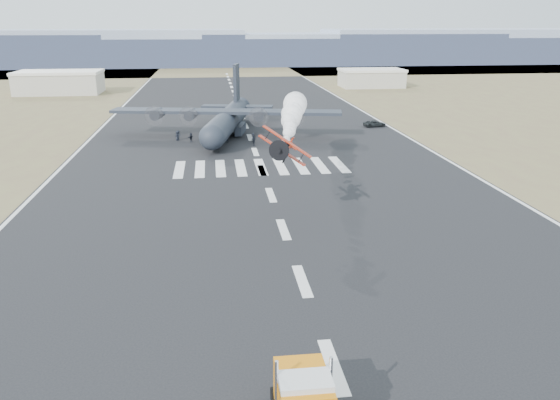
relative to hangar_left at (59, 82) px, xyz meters
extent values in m
plane|color=black|center=(52.00, -145.00, -3.41)|extent=(500.00, 500.00, 0.00)
cube|color=brown|center=(52.00, 85.00, -3.41)|extent=(500.00, 80.00, 0.00)
cube|color=#8997AF|center=(-13.00, 115.00, 5.09)|extent=(150.00, 50.00, 17.00)
cube|color=#8997AF|center=(52.00, 115.00, 3.09)|extent=(150.00, 50.00, 13.00)
cube|color=#8997AF|center=(117.00, 115.00, 4.09)|extent=(150.00, 50.00, 15.00)
cube|color=#8997AF|center=(182.00, 115.00, 5.09)|extent=(150.00, 50.00, 17.00)
cube|color=#A8A395|center=(0.00, 0.00, -0.41)|extent=(24.00, 14.00, 6.00)
cube|color=silver|center=(0.00, 0.00, 2.89)|extent=(24.50, 14.50, 0.80)
cube|color=#A8A395|center=(98.00, 5.00, -0.81)|extent=(20.00, 12.00, 5.20)
cube|color=silver|center=(98.00, 5.00, 2.09)|extent=(20.50, 12.50, 0.80)
cube|color=silver|center=(49.12, -151.15, 0.16)|extent=(2.67, 1.72, 0.53)
cube|color=orange|center=(49.13, -149.55, -1.38)|extent=(2.67, 2.14, 2.77)
cylinder|color=black|center=(47.91, -148.27, -2.82)|extent=(0.43, 1.17, 1.17)
cylinder|color=black|center=(50.36, -148.28, -2.82)|extent=(0.43, 1.17, 1.17)
cylinder|color=red|center=(52.43, -118.56, 4.80)|extent=(1.73, 4.84, 0.86)
sphere|color=black|center=(52.47, -118.37, 5.14)|extent=(0.67, 0.67, 0.67)
cylinder|color=black|center=(52.00, -120.81, 4.80)|extent=(1.04, 0.74, 0.95)
cylinder|color=black|center=(51.94, -121.13, 4.80)|extent=(2.06, 0.42, 2.10)
cube|color=red|center=(52.36, -118.93, 4.47)|extent=(5.03, 1.86, 3.04)
cube|color=red|center=(52.31, -119.21, 5.61)|extent=(5.19, 1.89, 3.14)
cube|color=red|center=(52.84, -116.41, 5.28)|extent=(0.25, 0.86, 0.95)
cube|color=red|center=(52.84, -116.41, 4.80)|extent=(2.00, 1.01, 0.08)
cylinder|color=black|center=(51.54, -119.17, 3.66)|extent=(0.19, 0.43, 0.42)
cylinder|color=black|center=(53.04, -119.45, 3.66)|extent=(0.19, 0.43, 0.42)
sphere|color=white|center=(52.88, -116.22, 4.80)|extent=(0.67, 0.67, 0.67)
sphere|color=white|center=(53.31, -113.97, 4.83)|extent=(0.92, 0.92, 0.92)
sphere|color=white|center=(53.73, -111.73, 4.86)|extent=(1.18, 1.18, 1.18)
sphere|color=white|center=(54.16, -109.48, 4.89)|extent=(1.43, 1.43, 1.43)
sphere|color=white|center=(54.59, -107.23, 4.92)|extent=(1.68, 1.68, 1.68)
sphere|color=white|center=(55.02, -104.99, 4.95)|extent=(1.94, 1.94, 1.94)
sphere|color=white|center=(55.44, -102.74, 4.98)|extent=(2.19, 2.19, 2.19)
sphere|color=white|center=(55.87, -100.50, 5.00)|extent=(2.45, 2.45, 2.45)
sphere|color=white|center=(56.30, -98.25, 5.03)|extent=(2.70, 2.70, 2.70)
sphere|color=white|center=(56.73, -96.00, 5.06)|extent=(2.95, 2.95, 2.95)
sphere|color=white|center=(57.16, -93.76, 5.09)|extent=(3.21, 3.21, 3.21)
sphere|color=white|center=(57.58, -91.51, 5.12)|extent=(3.46, 3.46, 3.46)
sphere|color=white|center=(58.01, -89.26, 5.15)|extent=(3.72, 3.72, 3.72)
cylinder|color=black|center=(47.87, -70.93, -0.63)|extent=(10.09, 30.19, 4.28)
sphere|color=black|center=(44.92, -85.60, -0.63)|extent=(4.28, 4.28, 4.28)
cone|color=black|center=(50.82, -56.25, -0.63)|extent=(5.46, 7.13, 4.28)
cube|color=black|center=(47.66, -71.97, 1.40)|extent=(42.81, 12.83, 0.53)
cylinder|color=black|center=(34.97, -69.97, 0.87)|extent=(2.69, 4.36, 1.92)
cylinder|color=#3F3F44|center=(34.55, -72.07, 0.87)|extent=(3.57, 0.77, 3.64)
cylinder|color=black|center=(41.26, -71.23, 0.87)|extent=(2.69, 4.36, 1.92)
cylinder|color=#3F3F44|center=(40.84, -73.33, 0.87)|extent=(3.57, 0.77, 3.64)
cylinder|color=black|center=(53.84, -73.76, 0.87)|extent=(2.69, 4.36, 1.92)
cylinder|color=#3F3F44|center=(53.42, -75.86, 0.87)|extent=(3.57, 0.77, 3.64)
cylinder|color=black|center=(60.13, -75.03, 0.87)|extent=(2.69, 4.36, 1.92)
cylinder|color=#3F3F44|center=(59.71, -77.12, 0.87)|extent=(3.57, 0.77, 3.64)
cube|color=black|center=(50.40, -58.35, 4.72)|extent=(1.58, 4.84, 8.55)
cube|color=black|center=(50.50, -57.82, 0.23)|extent=(15.31, 6.09, 0.37)
cube|color=black|center=(45.77, -69.41, -2.23)|extent=(2.52, 6.54, 1.71)
cylinder|color=black|center=(45.77, -69.41, -2.82)|extent=(0.76, 1.26, 1.18)
cube|color=black|center=(50.39, -70.34, -2.23)|extent=(2.52, 6.54, 1.71)
cylinder|color=black|center=(50.39, -70.34, -2.82)|extent=(0.76, 1.26, 1.18)
cylinder|color=black|center=(45.55, -82.46, -2.93)|extent=(0.61, 1.03, 0.96)
imported|color=black|center=(78.41, -65.14, -2.76)|extent=(4.92, 2.85, 1.29)
imported|color=black|center=(52.28, -78.23, -2.48)|extent=(0.72, 0.80, 1.85)
imported|color=black|center=(43.79, -75.40, -2.52)|extent=(1.01, 0.97, 1.78)
imported|color=black|center=(38.82, -74.07, -2.48)|extent=(1.27, 0.75, 1.85)
imported|color=black|center=(52.14, -80.14, -2.50)|extent=(1.19, 1.02, 1.82)
imported|color=black|center=(38.62, -73.96, -2.55)|extent=(0.65, 0.91, 1.71)
imported|color=black|center=(41.15, -75.61, -2.58)|extent=(1.21, 1.57, 1.65)
imported|color=black|center=(47.52, -77.09, -2.48)|extent=(0.86, 0.88, 1.87)
imported|color=black|center=(46.07, -80.74, -2.51)|extent=(1.03, 0.90, 1.80)
camera|label=1|loc=(45.00, -173.73, 17.25)|focal=35.00mm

